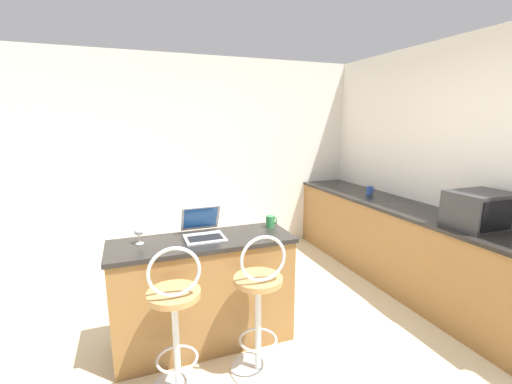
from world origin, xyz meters
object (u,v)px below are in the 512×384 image
object	(u,v)px
bar_stool_near	(176,325)
bar_stool_far	(259,308)
mug_blue	(370,190)
pepper_mill	(456,204)
mug_green	(271,221)
wine_glass_short	(139,231)
laptop	(203,229)
microwave	(480,210)

from	to	relation	value
bar_stool_near	bar_stool_far	size ratio (longest dim) A/B	1.00
bar_stool_near	mug_blue	world-z (taller)	bar_stool_near
pepper_mill	mug_green	world-z (taller)	pepper_mill
bar_stool_near	wine_glass_short	world-z (taller)	bar_stool_near
mug_green	mug_blue	bearing A→B (deg)	25.74
laptop	bar_stool_far	bearing A→B (deg)	-64.68
microwave	pepper_mill	world-z (taller)	microwave
mug_blue	pepper_mill	bearing A→B (deg)	-81.88
bar_stool_near	wine_glass_short	distance (m)	0.75
bar_stool_far	bar_stool_near	bearing A→B (deg)	180.00
wine_glass_short	mug_blue	distance (m)	2.90
bar_stool_far	laptop	xyz separation A→B (m)	(-0.26, 0.56, 0.44)
bar_stool_near	mug_blue	xyz separation A→B (m)	(2.59, 1.40, 0.43)
mug_blue	mug_green	bearing A→B (deg)	-154.26
laptop	mug_green	distance (m)	0.60
bar_stool_near	wine_glass_short	size ratio (longest dim) A/B	7.69
laptop	mug_green	bearing A→B (deg)	2.58
mug_green	mug_blue	world-z (taller)	mug_green
microwave	mug_green	xyz separation A→B (m)	(-1.66, 0.64, -0.10)
bar_stool_near	bar_stool_far	distance (m)	0.57
laptop	mug_blue	distance (m)	2.44
bar_stool_near	microwave	bearing A→B (deg)	-1.15
microwave	mug_green	world-z (taller)	microwave
laptop	wine_glass_short	bearing A→B (deg)	-178.80
laptop	microwave	size ratio (longest dim) A/B	0.68
bar_stool_near	mug_blue	size ratio (longest dim) A/B	10.60
bar_stool_near	wine_glass_short	xyz separation A→B (m)	(-0.17, 0.55, 0.48)
bar_stool_far	mug_green	xyz separation A→B (m)	(0.33, 0.59, 0.43)
bar_stool_far	microwave	world-z (taller)	microwave
bar_stool_far	microwave	size ratio (longest dim) A/B	2.13
laptop	mug_blue	xyz separation A→B (m)	(2.29, 0.84, -0.01)
mug_green	mug_blue	distance (m)	1.88
pepper_mill	mug_blue	world-z (taller)	pepper_mill
laptop	mug_green	world-z (taller)	laptop
bar_stool_far	mug_green	world-z (taller)	bar_stool_far
pepper_mill	bar_stool_far	bearing A→B (deg)	-171.54
bar_stool_near	bar_stool_far	xyz separation A→B (m)	(0.57, 0.00, 0.00)
microwave	mug_blue	xyz separation A→B (m)	(0.03, 1.45, -0.11)
bar_stool_near	laptop	bearing A→B (deg)	61.19
wine_glass_short	mug_blue	world-z (taller)	wine_glass_short
laptop	mug_blue	world-z (taller)	laptop
bar_stool_far	wine_glass_short	xyz separation A→B (m)	(-0.75, 0.55, 0.48)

